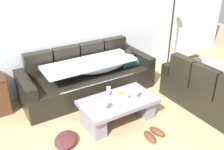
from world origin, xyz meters
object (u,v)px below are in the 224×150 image
wine_glass_far_back (109,90)px  pair_of_shoes (153,134)px  fruit_bowl (121,95)px  open_magazine (131,92)px  couch_near_window (216,92)px  wine_glass_near_left (105,103)px  wine_glass_near_right (137,92)px  floor_lamp (172,22)px  coffee_table (118,107)px  couch_along_wall (90,77)px  crumpled_garment (66,140)px

wine_glass_far_back → pair_of_shoes: size_ratio=0.49×
fruit_bowl → open_magazine: bearing=9.6°
couch_near_window → pair_of_shoes: 1.41m
wine_glass_near_left → wine_glass_near_right: bearing=3.3°
floor_lamp → pair_of_shoes: 2.71m
open_magazine → pair_of_shoes: (-0.08, -0.72, -0.34)m
wine_glass_near_right → couch_near_window: bearing=-20.3°
wine_glass_far_back → fruit_bowl: bearing=-39.2°
fruit_bowl → wine_glass_near_left: bearing=-153.9°
pair_of_shoes → fruit_bowl: bearing=101.7°
fruit_bowl → pair_of_shoes: fruit_bowl is taller
wine_glass_near_right → open_magazine: size_ratio=0.59×
floor_lamp → wine_glass_near_left: bearing=-153.2°
open_magazine → pair_of_shoes: open_magazine is taller
coffee_table → wine_glass_near_right: bearing=-19.8°
couch_along_wall → wine_glass_near_left: bearing=-106.1°
open_magazine → coffee_table: bearing=-159.4°
wine_glass_near_right → floor_lamp: floor_lamp is taller
wine_glass_near_right → floor_lamp: bearing=33.1°
wine_glass_far_back → open_magazine: bearing=-12.7°
coffee_table → wine_glass_far_back: wine_glass_far_back is taller
coffee_table → wine_glass_near_left: size_ratio=7.23×
wine_glass_near_left → floor_lamp: (2.37, 1.20, 0.62)m
floor_lamp → couch_along_wall: bearing=-179.6°
wine_glass_near_left → open_magazine: (0.62, 0.23, -0.11)m
wine_glass_near_left → coffee_table: bearing=23.8°
wine_glass_far_back → open_magazine: (0.38, -0.08, -0.11)m
wine_glass_near_left → crumpled_garment: bearing=174.9°
open_magazine → wine_glass_near_left: bearing=-156.0°
couch_along_wall → open_magazine: bearing=-73.8°
coffee_table → wine_glass_near_right: 0.39m
wine_glass_near_right → floor_lamp: (1.78, 1.16, 0.62)m
wine_glass_far_back → crumpled_garment: wine_glass_far_back is taller
fruit_bowl → wine_glass_far_back: wine_glass_far_back is taller
wine_glass_near_right → open_magazine: wine_glass_near_right is taller
fruit_bowl → crumpled_garment: 1.09m
wine_glass_near_left → couch_along_wall: bearing=73.9°
fruit_bowl → wine_glass_near_left: wine_glass_near_left is taller
open_magazine → wine_glass_near_right: bearing=-94.9°
couch_along_wall → fruit_bowl: bearing=-87.0°
coffee_table → wine_glass_near_left: (-0.31, -0.14, 0.26)m
fruit_bowl → wine_glass_near_left: 0.44m
fruit_bowl → crumpled_garment: bearing=-172.4°
couch_near_window → crumpled_garment: (-2.54, 0.51, -0.27)m
couch_near_window → coffee_table: bearing=69.8°
wine_glass_near_right → crumpled_garment: 1.29m
couch_near_window → wine_glass_near_right: 1.42m
fruit_bowl → floor_lamp: (1.98, 1.00, 0.70)m
couch_near_window → coffee_table: couch_near_window is taller
couch_along_wall → couch_near_window: bearing=-46.2°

